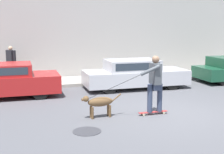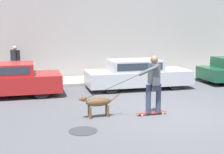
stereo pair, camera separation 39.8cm
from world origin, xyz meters
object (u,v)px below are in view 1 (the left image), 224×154
(parked_car_0, at_px, (3,81))
(pedestrian_with_bag, at_px, (11,62))
(parked_car_1, at_px, (135,74))
(skateboarder, at_px, (155,81))
(dog, at_px, (99,102))

(parked_car_0, xyz_separation_m, pedestrian_with_bag, (0.33, 2.56, 0.39))
(parked_car_1, xyz_separation_m, pedestrian_with_bag, (-4.98, 2.56, 0.42))
(parked_car_0, xyz_separation_m, parked_car_1, (5.31, 0.00, -0.03))
(skateboarder, bearing_deg, dog, -6.68)
(parked_car_1, relative_size, pedestrian_with_bag, 2.77)
(parked_car_0, bearing_deg, dog, -51.89)
(parked_car_0, distance_m, dog, 4.54)
(dog, xyz_separation_m, skateboarder, (1.66, -0.21, 0.57))
(parked_car_0, bearing_deg, skateboarder, -39.91)
(skateboarder, distance_m, pedestrian_with_bag, 7.58)
(pedestrian_with_bag, bearing_deg, parked_car_0, -128.45)
(skateboarder, xyz_separation_m, pedestrian_with_bag, (-4.03, 6.42, 0.00))
(parked_car_0, relative_size, pedestrian_with_bag, 2.54)
(parked_car_0, distance_m, skateboarder, 5.83)
(dog, bearing_deg, skateboarder, 169.46)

